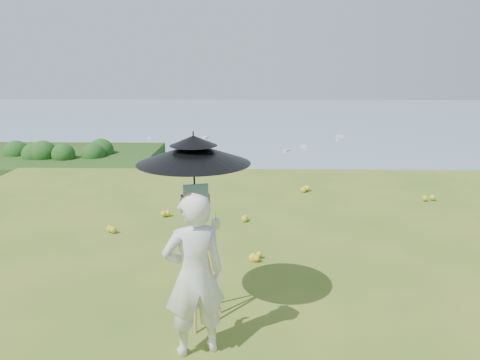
# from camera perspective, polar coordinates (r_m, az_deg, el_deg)

# --- Properties ---
(ground) EXTENTS (14.00, 14.00, 0.00)m
(ground) POSITION_cam_1_polar(r_m,az_deg,el_deg) (6.33, 5.94, -13.02)
(ground) COLOR #496E1F
(ground) RESTS_ON ground
(shoreline_tier) EXTENTS (170.00, 28.00, 8.00)m
(shoreline_tier) POSITION_cam_1_polar(r_m,az_deg,el_deg) (89.50, 1.53, -11.47)
(shoreline_tier) COLOR #676052
(shoreline_tier) RESTS_ON bay_water
(bay_water) EXTENTS (700.00, 700.00, 0.00)m
(bay_water) POSITION_cam_1_polar(r_m,az_deg,el_deg) (248.36, 1.41, 5.75)
(bay_water) COLOR #7592A8
(bay_water) RESTS_ON ground
(peninsula) EXTENTS (90.00, 60.00, 12.00)m
(peninsula) POSITION_cam_1_polar(r_m,az_deg,el_deg) (179.89, -23.22, 2.91)
(peninsula) COLOR #1D3E10
(peninsula) RESTS_ON bay_water
(slope_trees) EXTENTS (110.00, 50.00, 6.00)m
(slope_trees) POSITION_cam_1_polar(r_m,az_deg,el_deg) (44.38, 1.88, -9.50)
(slope_trees) COLOR #1D4715
(slope_trees) RESTS_ON forest_slope
(harbor_town) EXTENTS (110.00, 22.00, 5.00)m
(harbor_town) POSITION_cam_1_polar(r_m,az_deg,el_deg) (86.87, 1.56, -7.61)
(harbor_town) COLOR silver
(harbor_town) RESTS_ON shoreline_tier
(moored_boats) EXTENTS (140.00, 140.00, 0.70)m
(moored_boats) POSITION_cam_1_polar(r_m,az_deg,el_deg) (170.99, -2.75, 1.93)
(moored_boats) COLOR silver
(moored_boats) RESTS_ON bay_water
(wildflowers) EXTENTS (10.00, 10.50, 0.12)m
(wildflowers) POSITION_cam_1_polar(r_m,az_deg,el_deg) (6.52, 5.78, -11.54)
(wildflowers) COLOR yellow
(wildflowers) RESTS_ON ground
(painter) EXTENTS (0.72, 0.60, 1.69)m
(painter) POSITION_cam_1_polar(r_m,az_deg,el_deg) (4.72, -5.60, -11.50)
(painter) COLOR silver
(painter) RESTS_ON ground
(field_easel) EXTENTS (0.75, 0.75, 1.63)m
(field_easel) POSITION_cam_1_polar(r_m,az_deg,el_deg) (5.29, -5.32, -8.93)
(field_easel) COLOR #A36F44
(field_easel) RESTS_ON ground
(sun_umbrella) EXTENTS (1.46, 1.46, 0.84)m
(sun_umbrella) POSITION_cam_1_polar(r_m,az_deg,el_deg) (5.02, -5.62, 1.19)
(sun_umbrella) COLOR black
(sun_umbrella) RESTS_ON field_easel
(painter_cap) EXTENTS (0.21, 0.24, 0.10)m
(painter_cap) POSITION_cam_1_polar(r_m,az_deg,el_deg) (4.43, -5.85, -2.15)
(painter_cap) COLOR #D5747F
(painter_cap) RESTS_ON painter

